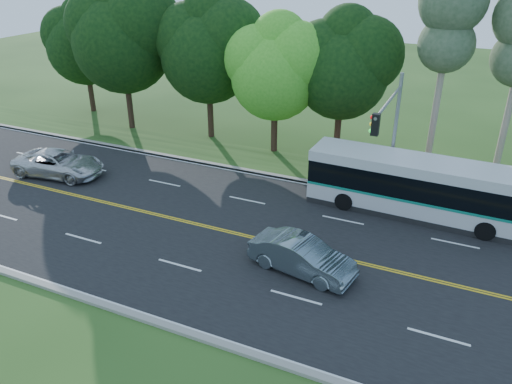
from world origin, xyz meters
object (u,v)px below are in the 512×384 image
at_px(sedan, 302,256).
at_px(transit_bus, 422,189).
at_px(traffic_signal, 390,127).
at_px(suv, 59,163).

bearing_deg(sedan, transit_bus, -17.49).
height_order(traffic_signal, sedan, traffic_signal).
xyz_separation_m(traffic_signal, sedan, (-1.92, -7.09, -3.88)).
height_order(sedan, suv, suv).
height_order(transit_bus, suv, transit_bus).
bearing_deg(sedan, traffic_signal, -4.96).
bearing_deg(suv, transit_bus, -87.14).
bearing_deg(suv, sedan, -109.21).
xyz_separation_m(traffic_signal, transit_bus, (1.96, 0.30, -3.14)).
bearing_deg(transit_bus, sedan, -115.87).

